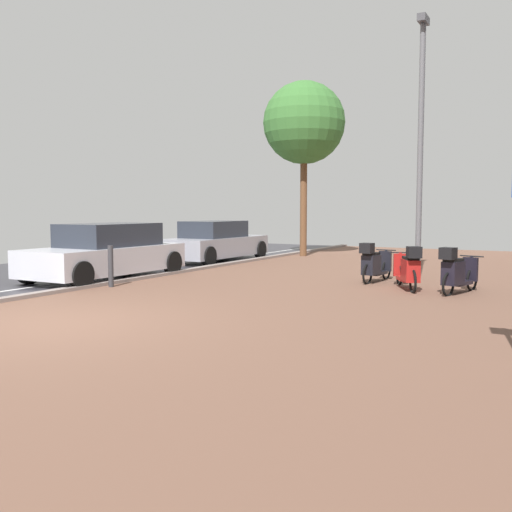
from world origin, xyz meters
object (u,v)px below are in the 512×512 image
Objects in this scene: parked_car_near at (107,252)px; bollard_far at (111,266)px; street_tree at (304,124)px; scooter_near at (374,264)px; scooter_far at (408,269)px; parked_car_far at (216,242)px; scooter_mid at (456,272)px; lamp_post at (421,137)px.

bollard_far is (1.23, -1.17, -0.19)m from parked_car_near.
street_tree reaches higher than bollard_far.
scooter_near is at bearing -53.47° from street_tree.
scooter_far is at bearing -51.57° from street_tree.
parked_car_far reaches higher than bollard_far.
bollard_far is (-7.09, -2.66, 0.02)m from scooter_mid.
scooter_near is 6.21m from bollard_far.
scooter_near is 0.39× the size of parked_car_far.
scooter_mid reaches higher than bollard_far.
parked_car_far is (-7.54, 3.91, 0.18)m from scooter_far.
bollard_far is at bearing -159.41° from scooter_mid.
scooter_near is 7.14m from parked_car_far.
parked_car_near is 0.67× the size of lamp_post.
scooter_mid is (2.08, -1.02, 0.01)m from scooter_near.
scooter_far is at bearing -82.37° from lamp_post.
street_tree is (1.51, 8.90, 4.29)m from parked_car_near.
scooter_mid reaches higher than scooter_near.
lamp_post is 0.99× the size of street_tree.
street_tree is at bearing 132.62° from scooter_mid.
scooter_mid reaches higher than scooter_far.
lamp_post is (0.79, 1.11, 3.11)m from scooter_near.
scooter_near is 0.39× the size of parked_car_near.
lamp_post is (-0.27, 2.02, 3.10)m from scooter_far.
scooter_mid is at bearing -25.12° from parked_car_far.
street_tree is at bearing 80.38° from parked_car_near.
scooter_far is (1.06, -0.91, 0.00)m from scooter_near.
parked_car_far is (-0.24, 5.51, -0.03)m from parked_car_near.
parked_car_far is (-8.56, 4.01, 0.18)m from scooter_mid.
lamp_post is (-1.29, 2.13, 3.10)m from scooter_mid.
scooter_mid is 0.37× the size of parked_car_far.
scooter_mid is 1.73× the size of bollard_far.
lamp_post is at bearing 54.44° from scooter_near.
bollard_far is (-0.28, -10.07, -4.48)m from street_tree.
scooter_far is (-1.02, 0.11, -0.00)m from scooter_mid.
bollard_far is (-5.79, -4.79, -3.08)m from lamp_post.
scooter_mid is 1.03m from scooter_far.
parked_car_far is 0.67× the size of street_tree.
scooter_near is 1.78× the size of bollard_far.
street_tree is 11.02m from bollard_far.
bollard_far is at bearing -43.48° from parked_car_near.
scooter_near is at bearing 153.89° from scooter_mid.
scooter_near is 3.39m from lamp_post.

